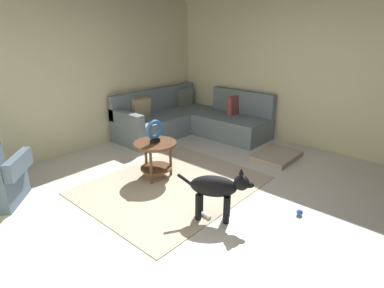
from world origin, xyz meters
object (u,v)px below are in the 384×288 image
dog (217,189)px  sectional_couch (190,120)px  dog_toy_ball (300,212)px  dog_bed_mat (276,156)px  side_table (155,151)px  torus_sculpture (155,131)px  dog_toy_rope (205,216)px

dog → sectional_couch: bearing=-163.1°
dog → dog_toy_ball: size_ratio=10.18×
dog_bed_mat → side_table: bearing=151.8°
sectional_couch → side_table: 2.06m
torus_sculpture → dog_toy_rope: torus_sculpture is taller
dog_bed_mat → torus_sculpture: bearing=151.8°
torus_sculpture → dog_bed_mat: 2.15m
sectional_couch → dog_toy_ball: sectional_couch is taller
torus_sculpture → dog_toy_ball: torus_sculpture is taller
dog_toy_rope → side_table: bearing=74.4°
dog_toy_rope → dog: bearing=-53.4°
sectional_couch → torus_sculpture: sectional_couch is taller
torus_sculpture → dog_toy_ball: (0.43, -1.97, -0.67)m
dog_toy_ball → dog_toy_rope: size_ratio=0.52×
sectional_couch → side_table: (-1.81, -0.97, 0.12)m
torus_sculpture → dog_bed_mat: torus_sculpture is taller
sectional_couch → dog_bed_mat: size_ratio=2.81×
side_table → torus_sculpture: torus_sculpture is taller
sectional_couch → dog_bed_mat: (-0.01, -1.93, -0.25)m
side_table → dog: size_ratio=0.79×
torus_sculpture → dog_toy_ball: bearing=-77.8°
dog_bed_mat → dog_toy_rope: size_ratio=5.57×
side_table → torus_sculpture: 0.29m
sectional_couch → side_table: bearing=-151.9°
dog_bed_mat → dog: dog is taller
torus_sculpture → dog_bed_mat: bearing=-28.2°
side_table → dog_toy_rope: size_ratio=4.18×
sectional_couch → dog_toy_rope: bearing=-134.9°
torus_sculpture → dog_bed_mat: (1.80, -0.97, -0.67)m
torus_sculpture → dog: torus_sculpture is taller
sectional_couch → side_table: sectional_couch is taller
sectional_couch → torus_sculpture: size_ratio=6.90×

